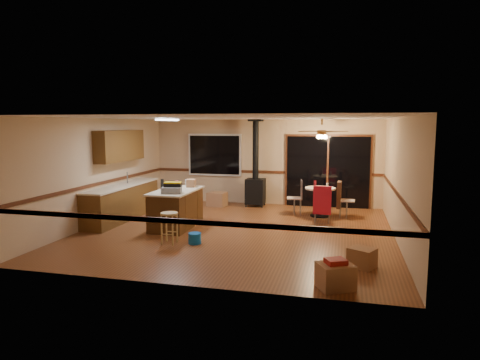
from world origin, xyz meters
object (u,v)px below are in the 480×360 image
(dining_table, at_px, (320,197))
(box_under_window, at_px, (217,199))
(toolbox_grey, at_px, (172,190))
(box_corner_a, at_px, (335,276))
(blue_bucket, at_px, (195,238))
(chair_near, at_px, (322,200))
(toolbox_black, at_px, (173,188))
(bar_stool, at_px, (169,228))
(box_corner_b, at_px, (362,258))
(wood_stove, at_px, (255,182))
(chair_right, at_px, (340,195))
(chair_left, at_px, (298,193))
(kitchen_island, at_px, (176,208))

(dining_table, bearing_deg, box_under_window, 167.06)
(toolbox_grey, distance_m, box_corner_a, 4.59)
(blue_bucket, relative_size, chair_near, 0.38)
(toolbox_black, distance_m, bar_stool, 1.25)
(blue_bucket, bearing_deg, box_corner_b, -11.94)
(wood_stove, relative_size, bar_stool, 3.87)
(wood_stove, bearing_deg, chair_near, -42.22)
(toolbox_grey, xyz_separation_m, chair_near, (3.28, 1.65, -0.37))
(box_corner_b, bearing_deg, bar_stool, 171.26)
(chair_right, bearing_deg, toolbox_grey, -145.01)
(dining_table, distance_m, box_corner_b, 4.14)
(bar_stool, xyz_separation_m, chair_left, (2.27, 3.54, 0.26))
(kitchen_island, xyz_separation_m, bar_stool, (0.41, -1.37, -0.13))
(toolbox_black, distance_m, dining_table, 4.04)
(dining_table, xyz_separation_m, box_under_window, (-3.09, 0.71, -0.31))
(bar_stool, bearing_deg, toolbox_black, 108.07)
(chair_right, bearing_deg, chair_left, 177.03)
(toolbox_black, distance_m, chair_left, 3.66)
(toolbox_grey, height_order, box_corner_a, toolbox_grey)
(chair_near, bearing_deg, blue_bucket, -135.38)
(box_corner_a, bearing_deg, chair_near, 95.77)
(box_under_window, bearing_deg, box_corner_b, -49.40)
(toolbox_black, relative_size, box_corner_a, 0.78)
(bar_stool, xyz_separation_m, blue_bucket, (0.51, 0.11, -0.21))
(toolbox_black, height_order, box_corner_b, toolbox_black)
(kitchen_island, relative_size, box_corner_b, 4.03)
(dining_table, distance_m, chair_near, 0.89)
(toolbox_grey, relative_size, dining_table, 0.55)
(wood_stove, xyz_separation_m, toolbox_grey, (-1.21, -3.53, 0.24))
(wood_stove, distance_m, blue_bucket, 4.37)
(bar_stool, distance_m, chair_near, 3.91)
(box_corner_a, bearing_deg, toolbox_black, 144.18)
(wood_stove, bearing_deg, bar_stool, -101.38)
(chair_near, xyz_separation_m, box_corner_b, (0.85, -3.13, -0.43))
(box_corner_a, xyz_separation_m, box_corner_b, (0.42, 1.10, -0.02))
(box_under_window, bearing_deg, kitchen_island, -93.79)
(chair_left, relative_size, chair_near, 0.74)
(wood_stove, xyz_separation_m, box_corner_b, (2.93, -5.01, -0.56))
(kitchen_island, height_order, box_corner_b, kitchen_island)
(bar_stool, distance_m, box_corner_a, 3.79)
(chair_near, bearing_deg, box_under_window, 153.48)
(chair_left, height_order, chair_right, same)
(chair_right, bearing_deg, box_under_window, 169.76)
(toolbox_black, height_order, chair_left, toolbox_black)
(wood_stove, bearing_deg, chair_right, -20.72)
(bar_stool, relative_size, chair_left, 1.26)
(dining_table, bearing_deg, kitchen_island, -147.97)
(blue_bucket, bearing_deg, box_corner_a, -32.00)
(kitchen_island, distance_m, box_under_window, 2.78)
(chair_left, xyz_separation_m, box_corner_a, (1.12, -5.23, -0.40))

